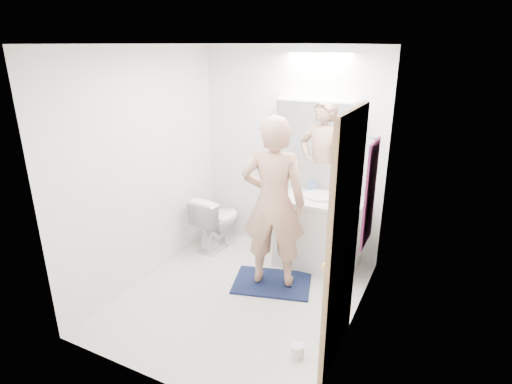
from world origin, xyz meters
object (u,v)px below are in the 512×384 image
Objects in this scene: soap_bottle_a at (296,179)px; toothbrush_cup at (349,193)px; person at (273,203)px; toilet_paper_roll at (297,350)px; medicine_cabinet at (314,132)px; vanity_cabinet at (318,234)px; toilet at (217,221)px; soap_bottle_b at (312,184)px.

toothbrush_cup is at bearing 0.94° from soap_bottle_a.
toilet_paper_roll is (0.63, -0.88, -0.87)m from person.
toothbrush_cup is at bearing -6.40° from medicine_cabinet.
medicine_cabinet is at bearing 173.60° from toothbrush_cup.
vanity_cabinet reaches higher than toilet.
vanity_cabinet is 0.51× the size of person.
person is at bearing -97.66° from medicine_cabinet.
medicine_cabinet is 3.60× the size of soap_bottle_a.
soap_bottle_a is 1.54× the size of soap_bottle_b.
toilet is 4.34× the size of soap_bottle_b.
person is 0.76m from soap_bottle_a.
vanity_cabinet is 0.57m from toothbrush_cup.
toilet_paper_roll is (0.07, -1.65, -0.82)m from toothbrush_cup.
toothbrush_cup is (0.45, -0.05, -0.63)m from medicine_cabinet.
medicine_cabinet reaches higher than toothbrush_cup.
toilet is 0.39× the size of person.
person is at bearing 159.59° from toilet.
toilet is at bearing -164.97° from soap_bottle_b.
vanity_cabinet is 0.66m from soap_bottle_a.
person is (-0.28, -0.61, 0.53)m from vanity_cabinet.
toilet reaches higher than toilet_paper_roll.
medicine_cabinet is 0.58m from soap_bottle_a.
person is at bearing -114.99° from vanity_cabinet.
vanity_cabinet is 5.68× the size of soap_bottle_b.
person is (-0.11, -0.82, -0.58)m from medicine_cabinet.
soap_bottle_a is at bearing 112.45° from toilet_paper_roll.
person is at bearing -98.87° from soap_bottle_b.
soap_bottle_b reaches higher than toothbrush_cup.
toilet is 6.32× the size of toothbrush_cup.
person is at bearing -125.81° from toothbrush_cup.
toothbrush_cup is at bearing -163.29° from toilet.
toilet_paper_roll is at bearing -73.27° from soap_bottle_b.
toilet_paper_roll is (0.52, -1.70, -1.45)m from medicine_cabinet.
person is 15.90× the size of toilet_paper_roll.
toothbrush_cup reaches higher than toilet_paper_roll.
soap_bottle_b is at bearing 177.35° from toothbrush_cup.
toilet_paper_roll is (0.68, -1.64, -0.89)m from soap_bottle_a.
vanity_cabinet is 0.86m from person.
vanity_cabinet reaches higher than toilet_paper_roll.
soap_bottle_a is (0.92, 0.26, 0.60)m from toilet.
toilet is at bearing -163.98° from soap_bottle_a.
soap_bottle_a reaches higher than toothbrush_cup.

